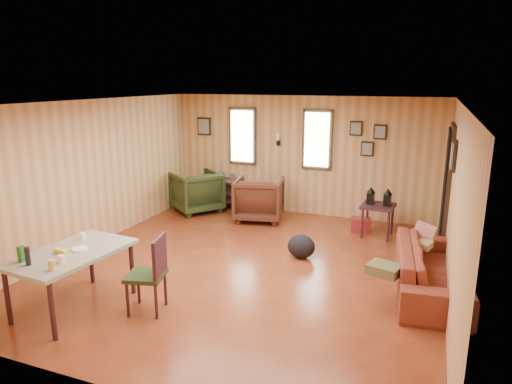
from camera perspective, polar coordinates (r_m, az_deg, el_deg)
room at (r=6.70m, az=0.96°, el=0.92°), size 5.54×6.04×2.44m
sofa at (r=6.40m, az=21.03°, el=-8.14°), size 0.82×2.14×0.82m
recliner_brown at (r=8.94m, az=0.40°, el=-0.62°), size 1.06×1.01×0.93m
recliner_green at (r=9.60m, az=-7.46°, el=0.27°), size 1.22×1.23×0.93m
end_table at (r=9.80m, az=-3.50°, el=0.48°), size 0.64×0.59×0.78m
side_table at (r=8.25m, az=15.07°, el=-1.37°), size 0.59×0.59×0.89m
cooler at (r=8.58m, az=12.94°, el=-3.98°), size 0.39×0.31×0.25m
backpack at (r=7.16m, az=5.67°, el=-6.79°), size 0.53×0.47×0.37m
sofa_pillows at (r=6.35m, az=18.11°, el=-7.22°), size 0.81×1.63×0.33m
dining_table at (r=5.89m, az=-22.18°, el=-7.54°), size 0.98×1.50×0.93m
dining_chair at (r=5.58m, az=-12.95°, el=-9.51°), size 0.52×0.52×0.94m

